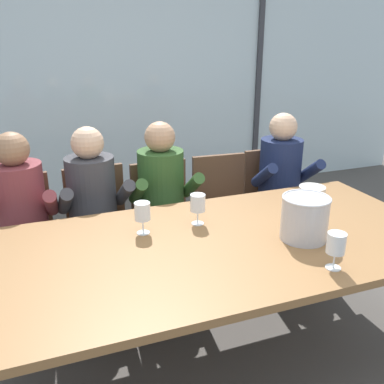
% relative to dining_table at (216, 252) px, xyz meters
% --- Properties ---
extents(ground, '(14.00, 14.00, 0.00)m').
position_rel_dining_table_xyz_m(ground, '(0.00, 1.00, -0.69)').
color(ground, '#4C4742').
extents(window_glass_panel, '(7.63, 0.03, 2.60)m').
position_rel_dining_table_xyz_m(window_glass_panel, '(0.00, 2.75, 0.61)').
color(window_glass_panel, silver).
rests_on(window_glass_panel, ground).
extents(window_mullion_right, '(0.06, 0.06, 2.60)m').
position_rel_dining_table_xyz_m(window_mullion_right, '(1.72, 2.73, 0.61)').
color(window_mullion_right, '#38383D').
rests_on(window_mullion_right, ground).
extents(hillside_vineyard, '(13.63, 2.40, 2.18)m').
position_rel_dining_table_xyz_m(hillside_vineyard, '(0.00, 7.22, 0.40)').
color(hillside_vineyard, '#568942').
rests_on(hillside_vineyard, ground).
extents(dining_table, '(2.43, 1.15, 0.75)m').
position_rel_dining_table_xyz_m(dining_table, '(0.00, 0.00, 0.00)').
color(dining_table, olive).
rests_on(dining_table, ground).
extents(chair_near_curtain, '(0.47, 0.47, 0.89)m').
position_rel_dining_table_xyz_m(chair_near_curtain, '(-0.96, 0.98, -0.17)').
color(chair_near_curtain, brown).
rests_on(chair_near_curtain, ground).
extents(chair_left_of_center, '(0.46, 0.46, 0.89)m').
position_rel_dining_table_xyz_m(chair_left_of_center, '(-0.45, 1.01, -0.17)').
color(chair_left_of_center, brown).
rests_on(chair_left_of_center, ground).
extents(chair_center, '(0.46, 0.46, 0.89)m').
position_rel_dining_table_xyz_m(chair_center, '(0.01, 0.97, -0.17)').
color(chair_center, brown).
rests_on(chair_center, ground).
extents(chair_right_of_center, '(0.47, 0.47, 0.89)m').
position_rel_dining_table_xyz_m(chair_right_of_center, '(0.49, 0.98, -0.17)').
color(chair_right_of_center, brown).
rests_on(chair_right_of_center, ground).
extents(chair_near_window_right, '(0.44, 0.44, 0.89)m').
position_rel_dining_table_xyz_m(chair_near_window_right, '(0.94, 1.00, -0.17)').
color(chair_near_window_right, brown).
rests_on(chair_near_window_right, ground).
extents(person_maroon_top, '(0.47, 0.62, 1.21)m').
position_rel_dining_table_xyz_m(person_maroon_top, '(-0.95, 0.85, 0.00)').
color(person_maroon_top, brown).
rests_on(person_maroon_top, ground).
extents(person_charcoal_jacket, '(0.48, 0.63, 1.21)m').
position_rel_dining_table_xyz_m(person_charcoal_jacket, '(-0.49, 0.85, 0.00)').
color(person_charcoal_jacket, '#38383D').
rests_on(person_charcoal_jacket, ground).
extents(person_olive_shirt, '(0.47, 0.62, 1.21)m').
position_rel_dining_table_xyz_m(person_olive_shirt, '(-0.02, 0.85, 0.00)').
color(person_olive_shirt, '#2D5123').
rests_on(person_olive_shirt, ground).
extents(person_navy_polo, '(0.49, 0.63, 1.21)m').
position_rel_dining_table_xyz_m(person_navy_polo, '(0.94, 0.85, 0.00)').
color(person_navy_polo, '#192347').
rests_on(person_navy_polo, ground).
extents(ice_bucket_primary, '(0.25, 0.25, 0.23)m').
position_rel_dining_table_xyz_m(ice_bucket_primary, '(0.44, -0.12, 0.18)').
color(ice_bucket_primary, '#B7B7BC').
rests_on(ice_bucket_primary, dining_table).
extents(tasting_bowl, '(0.17, 0.17, 0.05)m').
position_rel_dining_table_xyz_m(tasting_bowl, '(0.88, 0.42, 0.09)').
color(tasting_bowl, silver).
rests_on(tasting_bowl, dining_table).
extents(wine_glass_by_left_taster, '(0.08, 0.08, 0.17)m').
position_rel_dining_table_xyz_m(wine_glass_by_left_taster, '(-0.32, 0.23, 0.18)').
color(wine_glass_by_left_taster, silver).
rests_on(wine_glass_by_left_taster, dining_table).
extents(wine_glass_near_bucket, '(0.08, 0.08, 0.17)m').
position_rel_dining_table_xyz_m(wine_glass_near_bucket, '(0.39, -0.43, 0.18)').
color(wine_glass_near_bucket, silver).
rests_on(wine_glass_near_bucket, dining_table).
extents(wine_glass_center_pour, '(0.08, 0.08, 0.17)m').
position_rel_dining_table_xyz_m(wine_glass_center_pour, '(-0.01, 0.24, 0.18)').
color(wine_glass_center_pour, silver).
rests_on(wine_glass_center_pour, dining_table).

